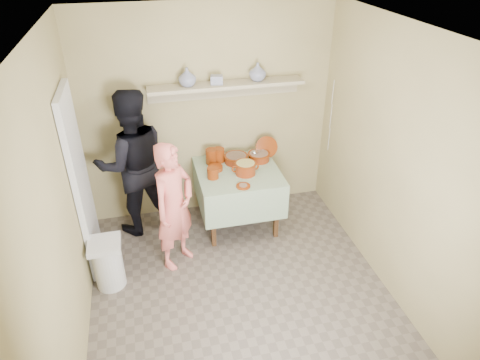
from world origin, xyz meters
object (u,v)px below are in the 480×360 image
object	(u,v)px
cazuela_rice	(245,167)
trash_bin	(108,263)
serving_table	(238,179)
person_helper	(133,164)
person_cook	(174,207)

from	to	relation	value
cazuela_rice	trash_bin	distance (m)	1.83
serving_table	trash_bin	size ratio (longest dim) A/B	1.74
person_helper	serving_table	xyz separation A→B (m)	(1.20, -0.20, -0.25)
serving_table	cazuela_rice	distance (m)	0.24
person_cook	trash_bin	bearing A→B (deg)	153.01
person_helper	serving_table	distance (m)	1.24
person_cook	trash_bin	xyz separation A→B (m)	(-0.73, -0.21, -0.45)
serving_table	cazuela_rice	bearing A→B (deg)	-54.83
person_cook	trash_bin	world-z (taller)	person_cook
serving_table	person_cook	bearing A→B (deg)	-146.18
person_cook	person_helper	size ratio (longest dim) A/B	0.82
person_helper	person_cook	bearing A→B (deg)	107.51
person_helper	serving_table	world-z (taller)	person_helper
person_cook	serving_table	xyz separation A→B (m)	(0.81, 0.54, -0.09)
trash_bin	serving_table	bearing A→B (deg)	25.97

